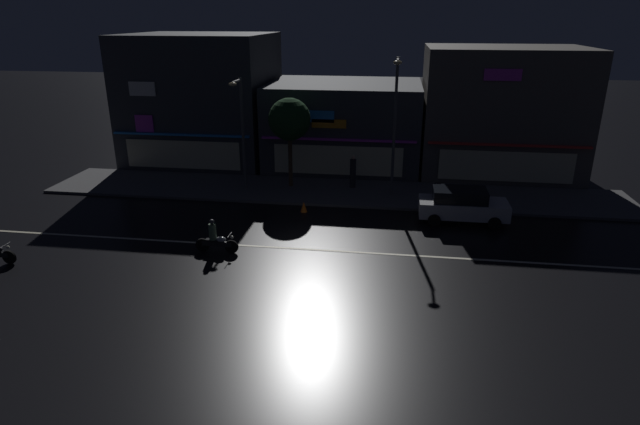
{
  "coord_description": "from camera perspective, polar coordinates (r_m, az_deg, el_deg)",
  "views": [
    {
      "loc": [
        3.37,
        -20.79,
        9.66
      ],
      "look_at": [
        0.06,
        2.29,
        0.9
      ],
      "focal_mm": 29.59,
      "sensor_mm": 36.0,
      "label": 1
    }
  ],
  "objects": [
    {
      "name": "streetlamp_west",
      "position": [
        30.0,
        -8.51,
        9.34
      ],
      "size": [
        0.44,
        1.64,
        6.31
      ],
      "color": "#47494C",
      "rests_on": "sidewalk_far"
    },
    {
      "name": "storefront_center_block",
      "position": [
        38.38,
        -12.5,
        12.02
      ],
      "size": [
        9.35,
        8.97,
        8.5
      ],
      "color": "#383A3F",
      "rests_on": "ground"
    },
    {
      "name": "ground_plane",
      "position": [
        23.17,
        -0.96,
        -4.04
      ],
      "size": [
        140.0,
        140.0,
        0.0
      ],
      "primitive_type": "plane",
      "color": "black"
    },
    {
      "name": "storefront_left_block",
      "position": [
        35.93,
        2.66,
        9.49
      ],
      "size": [
        9.89,
        8.0,
        5.51
      ],
      "color": "#383A3F",
      "rests_on": "ground"
    },
    {
      "name": "streetlamp_mid",
      "position": [
        28.73,
        8.11,
        10.13
      ],
      "size": [
        0.44,
        1.64,
        7.5
      ],
      "color": "#47494C",
      "rests_on": "sidewalk_far"
    },
    {
      "name": "pedestrian_on_sidewalk",
      "position": [
        30.88,
        3.57,
        4.33
      ],
      "size": [
        0.35,
        0.35,
        1.9
      ],
      "rotation": [
        0.0,
        0.0,
        3.03
      ],
      "color": "#232328",
      "rests_on": "sidewalk_far"
    },
    {
      "name": "parked_car_near_kerb",
      "position": [
        26.95,
        15.1,
        0.83
      ],
      "size": [
        4.3,
        1.98,
        1.67
      ],
      "color": "silver",
      "rests_on": "ground"
    },
    {
      "name": "lane_divider_stripe",
      "position": [
        23.17,
        -0.96,
        -4.02
      ],
      "size": [
        31.47,
        0.16,
        0.01
      ],
      "primitive_type": "cube",
      "color": "beige",
      "rests_on": "ground"
    },
    {
      "name": "sidewalk_far",
      "position": [
        30.51,
        1.4,
        2.27
      ],
      "size": [
        33.13,
        4.83,
        0.14
      ],
      "primitive_type": "cube",
      "color": "#4C4C4F",
      "rests_on": "ground"
    },
    {
      "name": "traffic_cone",
      "position": [
        27.49,
        -1.76,
        0.63
      ],
      "size": [
        0.36,
        0.36,
        0.55
      ],
      "primitive_type": "cone",
      "color": "orange",
      "rests_on": "ground"
    },
    {
      "name": "storefront_right_block",
      "position": [
        35.83,
        18.92,
        10.3
      ],
      "size": [
        9.64,
        7.29,
        7.85
      ],
      "color": "#56514C",
      "rests_on": "ground"
    },
    {
      "name": "motorcycle_following",
      "position": [
        23.12,
        -11.25,
        -2.79
      ],
      "size": [
        1.9,
        0.6,
        1.52
      ],
      "rotation": [
        0.0,
        0.0,
        3.24
      ],
      "color": "black",
      "rests_on": "ground"
    },
    {
      "name": "street_tree",
      "position": [
        30.43,
        -3.32,
        9.97
      ],
      "size": [
        2.42,
        2.42,
        5.16
      ],
      "color": "#473323",
      "rests_on": "sidewalk_far"
    }
  ]
}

